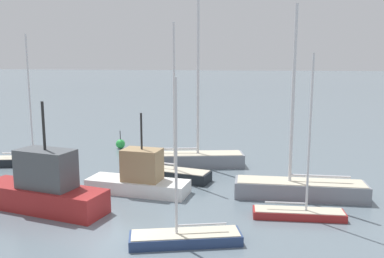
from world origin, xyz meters
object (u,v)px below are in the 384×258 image
object	(u,v)px
sailboat_0	(185,236)
fishing_boat_1	(139,178)
sailboat_6	(189,158)
sailboat_4	(300,187)
channel_buoy_1	(120,144)
sailboat_2	(299,210)
sailboat_3	(169,172)
fishing_boat_0	(44,188)
sailboat_5	(28,159)

from	to	relation	value
sailboat_0	fishing_boat_1	bearing A→B (deg)	-73.68
sailboat_0	sailboat_6	xyz separation A→B (m)	(-2.52, 11.64, 0.29)
sailboat_4	channel_buoy_1	world-z (taller)	sailboat_4
sailboat_2	channel_buoy_1	xyz separation A→B (m)	(-13.88, 12.28, 0.03)
sailboat_2	sailboat_0	bearing A→B (deg)	-146.48
sailboat_3	sailboat_4	bearing A→B (deg)	-3.07
sailboat_2	sailboat_3	size ratio (longest dim) A/B	0.80
sailboat_0	sailboat_4	size ratio (longest dim) A/B	0.66
sailboat_4	fishing_boat_1	xyz separation A→B (m)	(-8.54, -1.06, 0.28)
channel_buoy_1	fishing_boat_0	bearing A→B (deg)	-82.42
sailboat_3	sailboat_6	world-z (taller)	sailboat_6
sailboat_0	sailboat_4	world-z (taller)	sailboat_4
fishing_boat_0	fishing_boat_1	distance (m)	5.01
sailboat_3	channel_buoy_1	distance (m)	9.88
sailboat_5	channel_buoy_1	distance (m)	7.73
sailboat_3	sailboat_6	xyz separation A→B (m)	(0.55, 3.22, 0.16)
sailboat_2	fishing_boat_1	xyz separation A→B (m)	(-8.41, 1.81, 0.50)
sailboat_0	fishing_boat_0	world-z (taller)	sailboat_0
sailboat_0	sailboat_6	world-z (taller)	sailboat_6
sailboat_2	channel_buoy_1	distance (m)	18.53
sailboat_6	sailboat_5	bearing A→B (deg)	175.90
sailboat_5	fishing_boat_0	size ratio (longest dim) A/B	1.32
sailboat_0	sailboat_4	xyz separation A→B (m)	(4.63, 6.61, 0.26)
sailboat_5	sailboat_2	bearing A→B (deg)	-32.49
fishing_boat_1	sailboat_5	bearing A→B (deg)	161.49
sailboat_0	sailboat_5	xyz separation A→B (m)	(-13.48, 9.46, 0.10)
sailboat_3	channel_buoy_1	bearing A→B (deg)	139.92
fishing_boat_1	channel_buoy_1	xyz separation A→B (m)	(-5.47, 10.47, -0.47)
sailboat_2	channel_buoy_1	size ratio (longest dim) A/B	5.05
sailboat_5	channel_buoy_1	bearing A→B (deg)	43.24
sailboat_3	fishing_boat_1	size ratio (longest dim) A/B	1.63
fishing_boat_0	fishing_boat_1	xyz separation A→B (m)	(3.62, 3.47, -0.23)
sailboat_6	sailboat_3	bearing A→B (deg)	-115.11
sailboat_4	sailboat_6	bearing A→B (deg)	-39.63
sailboat_0	sailboat_6	bearing A→B (deg)	-96.69
sailboat_2	sailboat_3	bearing A→B (deg)	141.97
sailboat_6	channel_buoy_1	distance (m)	8.15
sailboat_0	sailboat_5	distance (m)	16.46
sailboat_4	channel_buoy_1	bearing A→B (deg)	-38.37
sailboat_3	fishing_boat_1	xyz separation A→B (m)	(-0.84, -2.87, 0.40)
sailboat_2	sailboat_6	distance (m)	10.56
sailboat_6	channel_buoy_1	bearing A→B (deg)	132.14
channel_buoy_1	fishing_boat_1	bearing A→B (deg)	-62.40
sailboat_6	fishing_boat_1	world-z (taller)	sailboat_6
sailboat_5	sailboat_6	world-z (taller)	sailboat_6
sailboat_2	sailboat_5	size ratio (longest dim) A/B	0.84
fishing_boat_0	channel_buoy_1	world-z (taller)	fishing_boat_0
sailboat_2	sailboat_5	xyz separation A→B (m)	(-17.96, 5.72, 0.06)
sailboat_0	channel_buoy_1	world-z (taller)	sailboat_0
fishing_boat_0	fishing_boat_1	world-z (taller)	fishing_boat_0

